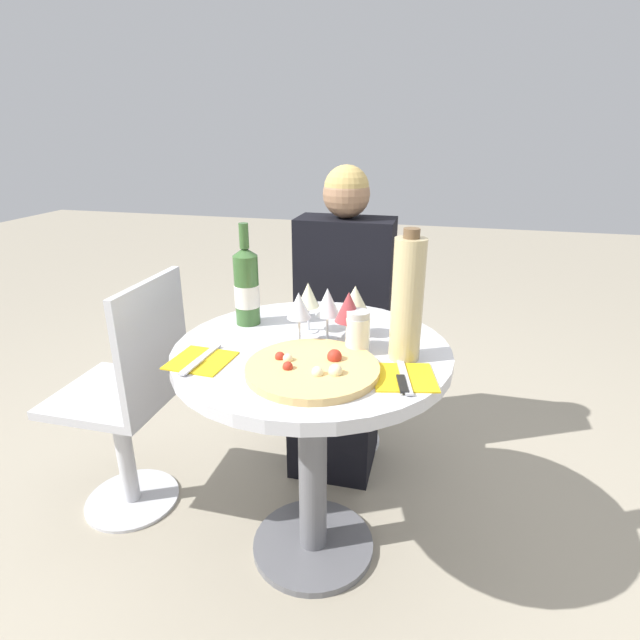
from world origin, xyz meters
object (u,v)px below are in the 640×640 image
object	(u,v)px
seated_diner	(340,339)
pizza_large	(313,368)
dining_table	(312,398)
chair_behind_diner	(346,346)
chair_empty_side	(131,401)
wine_bottle	(247,287)
tall_carafe	(407,299)

from	to	relation	value
seated_diner	pizza_large	bearing A→B (deg)	96.07
dining_table	chair_behind_diner	world-z (taller)	chair_behind_diner
chair_empty_side	wine_bottle	world-z (taller)	wine_bottle
dining_table	wine_bottle	bearing A→B (deg)	152.14
pizza_large	wine_bottle	bearing A→B (deg)	135.36
chair_behind_diner	seated_diner	size ratio (longest dim) A/B	0.73
wine_bottle	tall_carafe	bearing A→B (deg)	-15.49
seated_diner	chair_empty_side	bearing A→B (deg)	38.51
chair_behind_diner	pizza_large	bearing A→B (deg)	95.09
pizza_large	wine_bottle	size ratio (longest dim) A/B	1.08
chair_behind_diner	chair_empty_side	distance (m)	0.88
chair_behind_diner	wine_bottle	world-z (taller)	wine_bottle
chair_behind_diner	chair_empty_side	size ratio (longest dim) A/B	1.00
dining_table	tall_carafe	size ratio (longest dim) A/B	2.25
chair_empty_side	pizza_large	world-z (taller)	chair_empty_side
wine_bottle	chair_behind_diner	bearing A→B (deg)	69.38
pizza_large	tall_carafe	distance (m)	0.30
chair_behind_diner	pizza_large	size ratio (longest dim) A/B	2.57
pizza_large	tall_carafe	xyz separation A→B (m)	(0.21, 0.14, 0.15)
seated_diner	tall_carafe	world-z (taller)	seated_diner
dining_table	seated_diner	distance (m)	0.55
seated_diner	tall_carafe	distance (m)	0.73
chair_behind_diner	chair_empty_side	bearing A→B (deg)	45.34
chair_behind_diner	wine_bottle	distance (m)	0.72
chair_behind_diner	seated_diner	distance (m)	0.16
chair_empty_side	pizza_large	xyz separation A→B (m)	(0.70, -0.20, 0.31)
dining_table	tall_carafe	bearing A→B (deg)	-2.37
dining_table	seated_diner	xyz separation A→B (m)	(-0.03, 0.54, -0.04)
dining_table	chair_empty_side	bearing A→B (deg)	175.58
pizza_large	wine_bottle	distance (m)	0.41
dining_table	tall_carafe	xyz separation A→B (m)	(0.26, -0.01, 0.33)
dining_table	pizza_large	xyz separation A→B (m)	(0.04, -0.15, 0.18)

